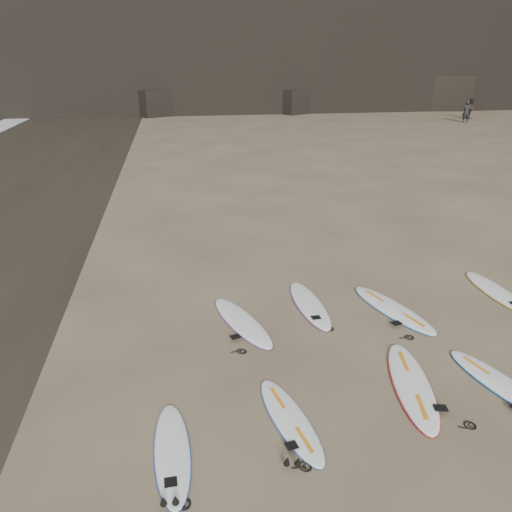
{
  "coord_description": "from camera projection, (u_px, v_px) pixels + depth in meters",
  "views": [
    {
      "loc": [
        -4.21,
        -7.1,
        5.7
      ],
      "look_at": [
        -2.54,
        3.09,
        1.5
      ],
      "focal_mm": 35.0,
      "sensor_mm": 36.0,
      "label": 1
    }
  ],
  "objects": [
    {
      "name": "surfboard_0",
      "position": [
        172.0,
        451.0,
        7.64
      ],
      "size": [
        0.62,
        2.26,
        0.08
      ],
      "primitive_type": "ellipsoid",
      "rotation": [
        0.0,
        0.0,
        0.04
      ],
      "color": "white",
      "rests_on": "ground"
    },
    {
      "name": "surfboard_1",
      "position": [
        290.0,
        419.0,
        8.32
      ],
      "size": [
        0.98,
        2.36,
        0.08
      ],
      "primitive_type": "ellipsoid",
      "rotation": [
        0.0,
        0.0,
        0.19
      ],
      "color": "white",
      "rests_on": "ground"
    },
    {
      "name": "surfboard_3",
      "position": [
        502.0,
        384.0,
        9.19
      ],
      "size": [
        1.2,
        2.54,
        0.09
      ],
      "primitive_type": "ellipsoid",
      "rotation": [
        0.0,
        0.0,
        0.26
      ],
      "color": "white",
      "rests_on": "ground"
    },
    {
      "name": "person_a",
      "position": [
        466.0,
        112.0,
        44.09
      ],
      "size": [
        0.79,
        0.63,
        1.89
      ],
      "primitive_type": "imported",
      "rotation": [
        0.0,
        0.0,
        2.86
      ],
      "color": "black",
      "rests_on": "ground"
    },
    {
      "name": "surfboard_6",
      "position": [
        309.0,
        304.0,
        12.11
      ],
      "size": [
        0.75,
        2.6,
        0.09
      ],
      "primitive_type": "ellipsoid",
      "rotation": [
        0.0,
        0.0,
        0.05
      ],
      "color": "white",
      "rests_on": "ground"
    },
    {
      "name": "surfboard_8",
      "position": [
        497.0,
        292.0,
        12.77
      ],
      "size": [
        0.66,
        2.56,
        0.09
      ],
      "primitive_type": "ellipsoid",
      "rotation": [
        0.0,
        0.0,
        0.02
      ],
      "color": "white",
      "rests_on": "ground"
    },
    {
      "name": "surfboard_7",
      "position": [
        393.0,
        309.0,
        11.9
      ],
      "size": [
        1.47,
        2.81,
        0.1
      ],
      "primitive_type": "ellipsoid",
      "rotation": [
        0.0,
        0.0,
        0.31
      ],
      "color": "white",
      "rests_on": "ground"
    },
    {
      "name": "surfboard_2",
      "position": [
        412.0,
        384.0,
        9.19
      ],
      "size": [
        1.22,
        2.82,
        0.1
      ],
      "primitive_type": "ellipsoid",
      "rotation": [
        0.0,
        0.0,
        -0.21
      ],
      "color": "white",
      "rests_on": "ground"
    },
    {
      "name": "ground",
      "position": [
        417.0,
        384.0,
        9.27
      ],
      "size": [
        240.0,
        240.0,
        0.0
      ],
      "primitive_type": "plane",
      "color": "#897559",
      "rests_on": "ground"
    },
    {
      "name": "person_b",
      "position": [
        471.0,
        109.0,
        46.74
      ],
      "size": [
        1.12,
        1.04,
        1.84
      ],
      "primitive_type": "imported",
      "rotation": [
        0.0,
        0.0,
        0.49
      ],
      "color": "black",
      "rests_on": "ground"
    },
    {
      "name": "surfboard_5",
      "position": [
        242.0,
        322.0,
        11.34
      ],
      "size": [
        1.43,
        2.66,
        0.09
      ],
      "primitive_type": "ellipsoid",
      "rotation": [
        0.0,
        0.0,
        0.33
      ],
      "color": "white",
      "rests_on": "ground"
    }
  ]
}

